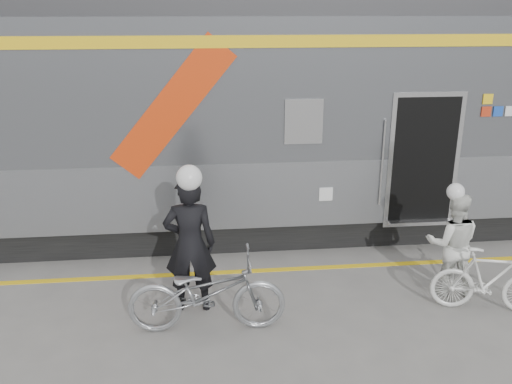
{
  "coord_description": "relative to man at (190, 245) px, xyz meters",
  "views": [
    {
      "loc": [
        -1.18,
        -5.45,
        3.91
      ],
      "look_at": [
        -0.43,
        1.6,
        1.5
      ],
      "focal_mm": 38.0,
      "sensor_mm": 36.0,
      "label": 1
    }
  ],
  "objects": [
    {
      "name": "train",
      "position": [
        1.59,
        3.03,
        1.11
      ],
      "size": [
        24.0,
        3.17,
        4.1
      ],
      "color": "black",
      "rests_on": "ground"
    },
    {
      "name": "safety_strip",
      "position": [
        1.36,
        0.99,
        -0.94
      ],
      "size": [
        24.0,
        0.12,
        0.01
      ],
      "primitive_type": "cube",
      "color": "yellow",
      "rests_on": "ground"
    },
    {
      "name": "ground",
      "position": [
        1.36,
        -1.16,
        -0.95
      ],
      "size": [
        90.0,
        90.0,
        0.0
      ],
      "primitive_type": "plane",
      "color": "slate",
      "rests_on": "ground"
    },
    {
      "name": "bicycle_right",
      "position": [
        3.98,
        -0.49,
        -0.49
      ],
      "size": [
        1.58,
        0.81,
        0.92
      ],
      "primitive_type": "imported",
      "rotation": [
        0.0,
        0.0,
        1.31
      ],
      "color": "silver",
      "rests_on": "ground"
    },
    {
      "name": "woman",
      "position": [
        3.68,
        0.06,
        -0.19
      ],
      "size": [
        0.86,
        0.74,
        1.51
      ],
      "primitive_type": "imported",
      "rotation": [
        0.0,
        0.0,
        2.88
      ],
      "color": "white",
      "rests_on": "ground"
    },
    {
      "name": "helmet_woman",
      "position": [
        3.68,
        0.06,
        0.69
      ],
      "size": [
        0.24,
        0.24,
        0.24
      ],
      "primitive_type": "sphere",
      "color": "white",
      "rests_on": "woman"
    },
    {
      "name": "bicycle_left",
      "position": [
        0.2,
        -0.55,
        -0.42
      ],
      "size": [
        2.0,
        0.76,
        1.04
      ],
      "primitive_type": "imported",
      "rotation": [
        0.0,
        0.0,
        1.54
      ],
      "color": "#9DA0A4",
      "rests_on": "ground"
    },
    {
      "name": "man",
      "position": [
        0.0,
        0.0,
        0.0
      ],
      "size": [
        0.7,
        0.48,
        1.89
      ],
      "primitive_type": "imported",
      "rotation": [
        0.0,
        0.0,
        3.11
      ],
      "color": "black",
      "rests_on": "ground"
    },
    {
      "name": "helmet_man",
      "position": [
        0.0,
        0.0,
        1.11
      ],
      "size": [
        0.33,
        0.33,
        0.33
      ],
      "primitive_type": "sphere",
      "color": "white",
      "rests_on": "man"
    }
  ]
}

